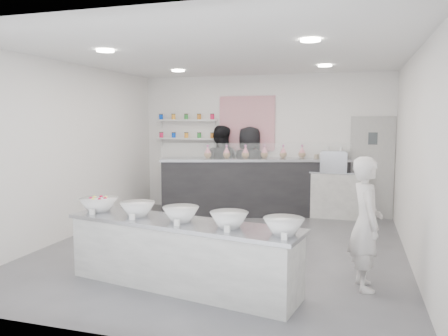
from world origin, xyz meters
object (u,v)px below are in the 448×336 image
(espresso_ledge, at_px, (333,195))
(staff_right, at_px, (250,170))
(back_bar, at_px, (255,187))
(staff_left, at_px, (220,168))
(prep_counter, at_px, (181,254))
(woman_prep, at_px, (366,223))
(espresso_machine, at_px, (334,162))

(espresso_ledge, xyz_separation_m, staff_right, (-1.79, 0.03, 0.46))
(back_bar, bearing_deg, staff_left, 146.27)
(prep_counter, relative_size, woman_prep, 1.87)
(back_bar, bearing_deg, staff_right, 107.34)
(back_bar, distance_m, espresso_ledge, 1.64)
(espresso_machine, bearing_deg, staff_left, 179.22)
(staff_left, bearing_deg, staff_right, 177.86)
(espresso_ledge, distance_m, espresso_machine, 0.69)
(woman_prep, distance_m, staff_right, 4.54)
(back_bar, relative_size, espresso_ledge, 3.03)
(woman_prep, bearing_deg, prep_counter, 92.97)
(back_bar, relative_size, staff_left, 2.08)
(espresso_machine, height_order, woman_prep, woman_prep)
(back_bar, bearing_deg, prep_counter, -106.79)
(woman_prep, height_order, staff_right, staff_right)
(espresso_machine, distance_m, staff_right, 1.81)
(prep_counter, xyz_separation_m, espresso_ledge, (1.58, 4.45, 0.08))
(prep_counter, bearing_deg, espresso_machine, 80.95)
(espresso_machine, bearing_deg, back_bar, -172.40)
(espresso_ledge, bearing_deg, staff_left, 179.22)
(prep_counter, bearing_deg, back_bar, 101.07)
(prep_counter, height_order, staff_left, staff_left)
(espresso_ledge, height_order, espresso_machine, espresso_machine)
(prep_counter, xyz_separation_m, espresso_machine, (1.58, 4.45, 0.76))
(espresso_machine, xyz_separation_m, staff_right, (-1.79, 0.03, -0.23))
(prep_counter, relative_size, staff_left, 1.58)
(espresso_machine, distance_m, staff_left, 2.48)
(espresso_machine, bearing_deg, prep_counter, -109.52)
(espresso_ledge, relative_size, staff_right, 0.69)
(espresso_machine, relative_size, woman_prep, 0.33)
(back_bar, distance_m, staff_left, 0.95)
(espresso_ledge, xyz_separation_m, woman_prep, (0.56, -3.85, 0.32))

